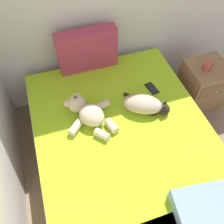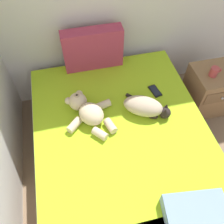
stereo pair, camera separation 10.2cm
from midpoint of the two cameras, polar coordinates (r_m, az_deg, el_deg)
bed at (r=2.19m, az=3.86°, el=-9.26°), size 1.49×1.96×0.52m
patterned_cushion at (r=2.37m, az=-3.31°, el=14.74°), size 0.57×0.14×0.41m
cat at (r=2.06m, az=9.34°, el=1.20°), size 0.41×0.38×0.15m
teddy_bear at (r=2.01m, az=-4.43°, el=0.26°), size 0.42×0.51×0.17m
cell_phone at (r=2.29m, az=11.48°, el=4.90°), size 0.10×0.16×0.01m
throw_pillow at (r=1.76m, az=21.16°, el=-22.09°), size 0.43×0.33×0.11m
nightstand at (r=2.83m, az=22.92°, el=4.76°), size 0.42×0.43×0.52m
mug at (r=2.58m, az=24.22°, el=8.72°), size 0.12×0.08×0.09m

